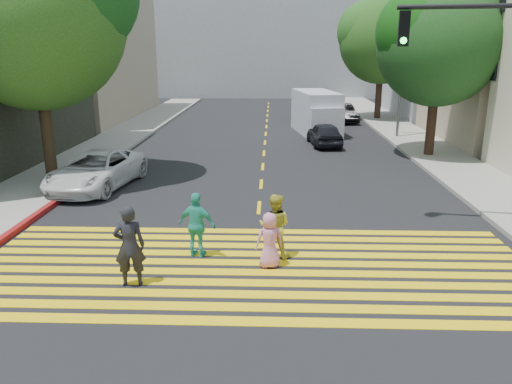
# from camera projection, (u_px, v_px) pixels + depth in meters

# --- Properties ---
(ground) EXTENTS (120.00, 120.00, 0.00)m
(ground) POSITION_uv_depth(u_px,v_px,m) (251.00, 292.00, 10.76)
(ground) COLOR black
(sidewalk_left) EXTENTS (3.00, 40.00, 0.15)m
(sidewalk_left) POSITION_uv_depth(u_px,v_px,m) (134.00, 129.00, 32.15)
(sidewalk_left) COLOR gray
(sidewalk_left) RESTS_ON ground
(sidewalk_right) EXTENTS (3.00, 60.00, 0.15)m
(sidewalk_right) POSITION_uv_depth(u_px,v_px,m) (434.00, 153.00, 24.88)
(sidewalk_right) COLOR gray
(sidewalk_right) RESTS_ON ground
(curb_red) EXTENTS (0.20, 8.00, 0.16)m
(curb_red) POSITION_uv_depth(u_px,v_px,m) (54.00, 203.00, 16.73)
(curb_red) COLOR maroon
(curb_red) RESTS_ON ground
(crosswalk) EXTENTS (13.40, 5.30, 0.01)m
(crosswalk) POSITION_uv_depth(u_px,v_px,m) (254.00, 267.00, 11.98)
(crosswalk) COLOR yellow
(crosswalk) RESTS_ON ground
(lane_line) EXTENTS (0.12, 34.40, 0.01)m
(lane_line) POSITION_uv_depth(u_px,v_px,m) (266.00, 130.00, 32.38)
(lane_line) COLOR yellow
(lane_line) RESTS_ON ground
(building_left_tan) EXTENTS (12.00, 16.00, 10.00)m
(building_left_tan) POSITION_uv_depth(u_px,v_px,m) (51.00, 50.00, 36.80)
(building_left_tan) COLOR tan
(building_left_tan) RESTS_ON ground
(building_right_grey) EXTENTS (10.00, 10.00, 10.00)m
(building_right_grey) POSITION_uv_depth(u_px,v_px,m) (466.00, 50.00, 37.72)
(building_right_grey) COLOR gray
(building_right_grey) RESTS_ON ground
(backdrop_block) EXTENTS (30.00, 8.00, 12.00)m
(backdrop_block) POSITION_uv_depth(u_px,v_px,m) (270.00, 40.00, 55.22)
(backdrop_block) COLOR gray
(backdrop_block) RESTS_ON ground
(tree_left) EXTENTS (7.64, 7.06, 9.61)m
(tree_left) POSITION_uv_depth(u_px,v_px,m) (36.00, 9.00, 18.18)
(tree_left) COLOR #2F2515
(tree_left) RESTS_ON ground
(tree_right_near) EXTENTS (6.39, 5.92, 8.24)m
(tree_right_near) POSITION_uv_depth(u_px,v_px,m) (441.00, 37.00, 22.76)
(tree_right_near) COLOR black
(tree_right_near) RESTS_ON ground
(tree_right_far) EXTENTS (7.49, 7.09, 8.88)m
(tree_right_far) POSITION_uv_depth(u_px,v_px,m) (384.00, 35.00, 35.43)
(tree_right_far) COLOR #42271E
(tree_right_far) RESTS_ON ground
(pedestrian_man) EXTENTS (0.75, 0.57, 1.85)m
(pedestrian_man) POSITION_uv_depth(u_px,v_px,m) (129.00, 246.00, 10.88)
(pedestrian_man) COLOR black
(pedestrian_man) RESTS_ON ground
(pedestrian_woman) EXTENTS (0.90, 0.76, 1.65)m
(pedestrian_woman) POSITION_uv_depth(u_px,v_px,m) (275.00, 226.00, 12.39)
(pedestrian_woman) COLOR gold
(pedestrian_woman) RESTS_ON ground
(pedestrian_child) EXTENTS (0.76, 0.60, 1.36)m
(pedestrian_child) POSITION_uv_depth(u_px,v_px,m) (269.00, 240.00, 11.85)
(pedestrian_child) COLOR #CA7699
(pedestrian_child) RESTS_ON ground
(pedestrian_extra) EXTENTS (1.05, 0.66, 1.67)m
(pedestrian_extra) POSITION_uv_depth(u_px,v_px,m) (197.00, 225.00, 12.43)
(pedestrian_extra) COLOR teal
(pedestrian_extra) RESTS_ON ground
(white_sedan) EXTENTS (2.99, 5.22, 1.37)m
(white_sedan) POSITION_uv_depth(u_px,v_px,m) (97.00, 170.00, 18.73)
(white_sedan) COLOR silver
(white_sedan) RESTS_ON ground
(dark_car_near) EXTENTS (1.84, 3.85, 1.27)m
(dark_car_near) POSITION_uv_depth(u_px,v_px,m) (324.00, 134.00, 27.01)
(dark_car_near) COLOR black
(dark_car_near) RESTS_ON ground
(silver_car) EXTENTS (2.12, 4.91, 1.41)m
(silver_car) POSITION_uv_depth(u_px,v_px,m) (307.00, 105.00, 40.16)
(silver_car) COLOR #A6ADB6
(silver_car) RESTS_ON ground
(dark_car_parked) EXTENTS (2.04, 4.16, 1.31)m
(dark_car_parked) POSITION_uv_depth(u_px,v_px,m) (342.00, 113.00, 35.79)
(dark_car_parked) COLOR black
(dark_car_parked) RESTS_ON ground
(white_van) EXTENTS (2.87, 5.69, 2.57)m
(white_van) POSITION_uv_depth(u_px,v_px,m) (317.00, 114.00, 30.73)
(white_van) COLOR silver
(white_van) RESTS_ON ground
(street_lamp) EXTENTS (1.98, 0.27, 8.77)m
(street_lamp) POSITION_uv_depth(u_px,v_px,m) (400.00, 50.00, 27.89)
(street_lamp) COLOR #5E5E5E
(street_lamp) RESTS_ON ground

